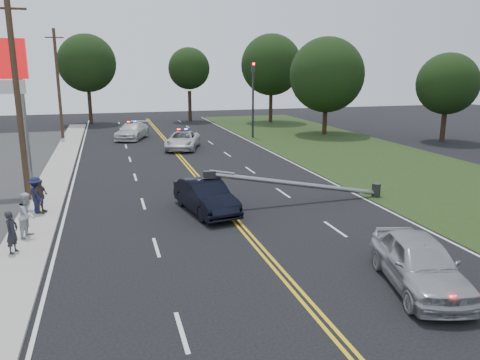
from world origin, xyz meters
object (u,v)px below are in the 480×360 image
object	(u,v)px
crashed_sedan	(206,196)
emergency_b	(132,131)
utility_pole_mid	(18,99)
bystander_c	(37,195)
waiting_sedan	(419,263)
utility_pole_far	(58,84)
fallen_streetlight	(307,185)
bystander_a	(12,232)
bystander_d	(40,196)
emergency_a	(183,140)
traffic_signal	(253,93)
bystander_b	(28,215)

from	to	relation	value
crashed_sedan	emergency_b	bearing A→B (deg)	83.89
utility_pole_mid	bystander_c	xyz separation A→B (m)	(0.76, -2.56, -4.12)
crashed_sedan	waiting_sedan	distance (m)	10.39
waiting_sedan	utility_pole_far	bearing A→B (deg)	124.43
utility_pole_mid	crashed_sedan	world-z (taller)	utility_pole_mid
crashed_sedan	bystander_c	distance (m)	7.63
fallen_streetlight	bystander_a	size ratio (longest dim) A/B	6.07
bystander_d	emergency_a	bearing A→B (deg)	-0.22
traffic_signal	crashed_sedan	world-z (taller)	traffic_signal
emergency_b	waiting_sedan	bearing A→B (deg)	-58.32
utility_pole_far	bystander_d	world-z (taller)	utility_pole_far
utility_pole_far	bystander_a	distance (m)	29.69
utility_pole_mid	bystander_b	size ratio (longest dim) A/B	5.67
emergency_b	crashed_sedan	bearing A→B (deg)	-64.86
waiting_sedan	bystander_d	bearing A→B (deg)	152.17
utility_pole_mid	waiting_sedan	bearing A→B (deg)	-46.39
waiting_sedan	bystander_d	distance (m)	16.17
bystander_b	bystander_c	bearing A→B (deg)	21.30
bystander_c	bystander_d	size ratio (longest dim) A/B	1.06
traffic_signal	utility_pole_mid	xyz separation A→B (m)	(-17.50, -18.00, 0.88)
crashed_sedan	emergency_a	bearing A→B (deg)	73.68
utility_pole_far	emergency_a	world-z (taller)	utility_pole_far
crashed_sedan	emergency_b	size ratio (longest dim) A/B	0.87
utility_pole_mid	fallen_streetlight	bearing A→B (deg)	-16.64
utility_pole_far	emergency_a	xyz separation A→B (m)	(9.99, -8.55, -4.37)
waiting_sedan	utility_pole_mid	bearing A→B (deg)	148.13
waiting_sedan	emergency_b	size ratio (longest dim) A/B	0.89
bystander_c	bystander_b	bearing A→B (deg)	153.30
emergency_a	bystander_d	world-z (taller)	bystander_d
fallen_streetlight	emergency_b	size ratio (longest dim) A/B	1.76
emergency_b	bystander_c	bearing A→B (deg)	-83.00
emergency_b	bystander_d	distance (m)	23.45
bystander_d	bystander_b	bearing A→B (deg)	-152.30
traffic_signal	utility_pole_mid	size ratio (longest dim) A/B	0.70
emergency_a	bystander_a	distance (m)	22.88
crashed_sedan	bystander_c	world-z (taller)	bystander_c
traffic_signal	utility_pole_far	distance (m)	17.97
emergency_a	bystander_d	distance (m)	18.44
traffic_signal	bystander_a	world-z (taller)	traffic_signal
bystander_b	bystander_a	bearing A→B (deg)	-169.76
fallen_streetlight	waiting_sedan	distance (m)	9.51
traffic_signal	bystander_d	size ratio (longest dim) A/B	4.46
crashed_sedan	bystander_a	world-z (taller)	bystander_a
traffic_signal	emergency_b	world-z (taller)	traffic_signal
crashed_sedan	bystander_c	xyz separation A→B (m)	(-7.45, 1.64, 0.19)
bystander_a	waiting_sedan	bearing A→B (deg)	-94.37
bystander_b	bystander_d	xyz separation A→B (m)	(0.09, 3.12, -0.09)
fallen_streetlight	utility_pole_far	world-z (taller)	utility_pole_far
utility_pole_far	emergency_b	xyz separation A→B (m)	(6.30, -1.78, -4.31)
traffic_signal	bystander_c	size ratio (longest dim) A/B	4.20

